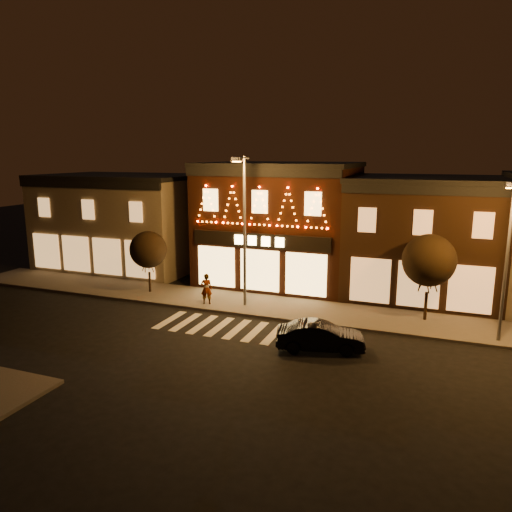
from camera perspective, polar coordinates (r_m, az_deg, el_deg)
The scene contains 11 objects.
ground at distance 22.49m, azimuth -8.72°, elevation -11.48°, with size 120.00×120.00×0.00m, color black.
sidewalk_far at distance 28.57m, azimuth 2.82°, elevation -6.05°, with size 44.00×4.00×0.15m, color #47423D.
building_left at distance 39.87m, azimuth -15.23°, elevation 3.97°, with size 12.20×8.28×7.30m.
building_pulp at distance 33.81m, azimuth 2.85°, elevation 3.88°, with size 10.20×8.34×8.30m.
building_right_a at distance 32.25m, azimuth 19.11°, elevation 2.12°, with size 9.20×8.28×7.50m.
streetlamp_mid at distance 27.42m, azimuth -1.48°, elevation 4.20°, with size 0.66×1.98×8.60m.
streetlamp_right at distance 24.90m, azimuth 27.38°, elevation 0.64°, with size 0.66×1.73×7.56m.
tree_left at distance 31.60m, azimuth -12.51°, elevation 0.73°, with size 2.36×2.36×3.94m.
tree_right at distance 27.03m, azimuth 19.62°, elevation -0.49°, with size 2.78×2.78×4.64m.
dark_sedan at distance 22.78m, azimuth 7.55°, elevation -9.34°, with size 1.40×4.01×1.32m, color black.
pedestrian at distance 28.89m, azimuth -5.83°, elevation -3.84°, with size 0.67×0.44×1.84m, color gray.
Camera 1 is at (10.44, -17.84, 8.87)m, focal length 34.13 mm.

